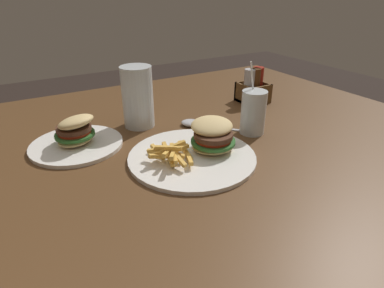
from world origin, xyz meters
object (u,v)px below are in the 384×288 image
(meal_plate_near, at_px, (199,148))
(spoon, at_px, (193,123))
(beer_glass, at_px, (138,99))
(juice_glass, at_px, (253,114))
(condiment_caddy, at_px, (253,88))
(meal_plate_far, at_px, (76,137))

(meal_plate_near, relative_size, spoon, 1.96)
(beer_glass, xyz_separation_m, juice_glass, (0.26, -0.21, -0.03))
(condiment_caddy, bearing_deg, meal_plate_far, -175.77)
(beer_glass, distance_m, spoon, 0.18)
(beer_glass, bearing_deg, meal_plate_far, -166.10)
(spoon, bearing_deg, condiment_caddy, -118.13)
(spoon, height_order, condiment_caddy, condiment_caddy)
(juice_glass, xyz_separation_m, spoon, (-0.12, 0.13, -0.05))
(juice_glass, bearing_deg, condiment_caddy, 49.70)
(beer_glass, height_order, juice_glass, juice_glass)
(meal_plate_near, xyz_separation_m, beer_glass, (-0.05, 0.26, 0.06))
(meal_plate_near, xyz_separation_m, spoon, (0.09, 0.17, -0.01))
(meal_plate_near, height_order, beer_glass, beer_glass)
(beer_glass, relative_size, condiment_caddy, 1.48)
(beer_glass, bearing_deg, juice_glass, -39.31)
(meal_plate_far, bearing_deg, meal_plate_near, -40.01)
(juice_glass, distance_m, spoon, 0.18)
(meal_plate_far, bearing_deg, spoon, -6.10)
(spoon, bearing_deg, juice_glass, 179.53)
(juice_glass, xyz_separation_m, condiment_caddy, (0.18, 0.21, -0.01))
(meal_plate_near, height_order, juice_glass, juice_glass)
(spoon, distance_m, condiment_caddy, 0.31)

